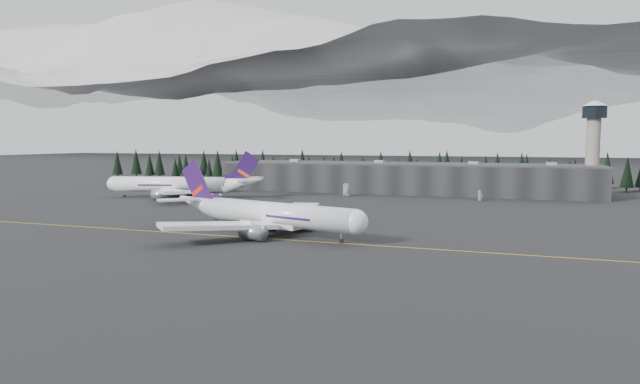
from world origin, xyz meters
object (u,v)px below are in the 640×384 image
(control_tower, at_px, (593,138))
(gse_vehicle_a, at_px, (346,195))
(terminal, at_px, (402,178))
(gse_vehicle_b, at_px, (480,199))
(jet_parked, at_px, (183,185))
(jet_main, at_px, (263,213))

(control_tower, bearing_deg, gse_vehicle_a, -162.20)
(terminal, distance_m, gse_vehicle_b, 44.20)
(jet_parked, distance_m, gse_vehicle_a, 64.24)
(terminal, distance_m, jet_main, 120.98)
(control_tower, distance_m, jet_parked, 161.57)
(control_tower, bearing_deg, terminal, -177.71)
(control_tower, relative_size, jet_main, 0.65)
(gse_vehicle_b, bearing_deg, jet_main, -55.44)
(control_tower, bearing_deg, jet_parked, -159.27)
(jet_main, relative_size, gse_vehicle_a, 11.28)
(terminal, height_order, jet_main, jet_main)
(jet_main, bearing_deg, gse_vehicle_a, 110.97)
(control_tower, xyz_separation_m, jet_parked, (-150.15, -56.83, -18.21))
(terminal, bearing_deg, gse_vehicle_b, -37.26)
(terminal, distance_m, jet_parked, 92.45)
(terminal, height_order, gse_vehicle_b, terminal)
(terminal, relative_size, jet_main, 2.76)
(jet_main, distance_m, gse_vehicle_a, 94.49)
(control_tower, xyz_separation_m, jet_main, (-84.03, -123.64, -18.49))
(control_tower, height_order, jet_parked, control_tower)
(gse_vehicle_a, bearing_deg, jet_main, -100.49)
(jet_parked, relative_size, gse_vehicle_a, 11.94)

